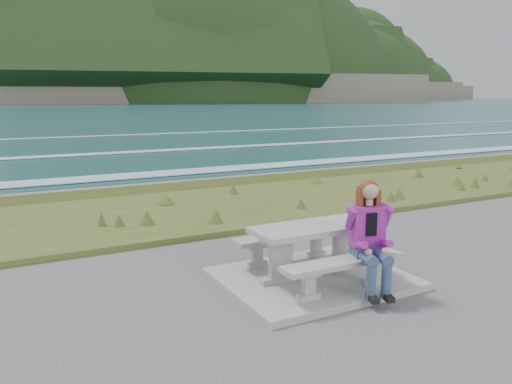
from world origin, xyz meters
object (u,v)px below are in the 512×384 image
bench_seaward (288,240)px  seated_woman (371,252)px  picnic_table (313,237)px  bench_landward (343,267)px

bench_seaward → seated_woman: seated_woman is taller
picnic_table → bench_seaward: (0.00, 0.70, -0.23)m
bench_seaward → picnic_table: bearing=-90.0°
picnic_table → seated_woman: (0.35, -0.83, -0.04)m
bench_landward → picnic_table: bearing=90.0°
picnic_table → seated_woman: size_ratio=1.22×
picnic_table → seated_woman: bearing=-67.4°
bench_seaward → bench_landward: bearing=-90.0°
bench_seaward → seated_woman: 1.58m
bench_landward → seated_woman: 0.42m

